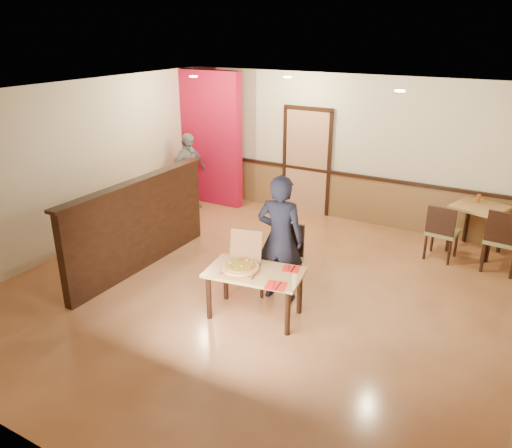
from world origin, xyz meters
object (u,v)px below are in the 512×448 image
Objects in this scene: side_chair_right at (503,239)px; pizza_box at (241,265)px; side_table at (478,216)px; side_chair_left at (442,230)px; diner at (280,239)px; passerby at (188,172)px; main_table at (255,278)px; condiment at (478,199)px; diner_chair at (284,257)px.

side_chair_right is 1.74× the size of pizza_box.
side_chair_right is 0.77m from side_table.
side_chair_left is 0.90m from side_chair_right.
pizza_box reaches higher than side_chair_left.
diner is (-2.63, -2.39, 0.34)m from side_chair_right.
side_chair_left is 0.78m from side_table.
side_table is 0.61× the size of passerby.
side_table is (0.46, 0.62, 0.13)m from side_chair_left.
passerby is at bearing -173.57° from side_table.
side_chair_left is (1.79, 3.00, -0.04)m from main_table.
side_chair_right reaches higher than condiment.
diner_chair is 4.02m from passerby.
main_table is 0.70m from diner.
diner is 4.11m from passerby.
condiment is at bearing 50.83° from main_table.
side_chair_left reaches higher than side_table.
diner_chair is 3.61m from side_table.
side_chair_left is 0.94m from condiment.
passerby is 5.54m from condiment.
main_table is at bearing 52.60° from side_chair_right.
side_chair_right reaches higher than side_table.
condiment is at bearing 49.08° from diner_chair.
condiment is at bearing -111.92° from side_chair_left.
diner_chair is 0.64× the size of passerby.
diner reaches higher than side_chair_right.
side_table is at bearing -134.72° from diner.
condiment is (2.15, 3.00, 0.34)m from diner_chair.
passerby is 4.34m from pizza_box.
diner_chair reaches higher than condiment.
side_table is 4.39m from pizza_box.
pizza_box is (3.11, -3.03, -0.08)m from passerby.
main_table is 1.37× the size of side_table.
side_table reaches higher than main_table.
side_chair_right is at bearing -57.05° from condiment.
side_chair_left is 6.38× the size of condiment.
passerby reaches higher than pizza_box.
side_chair_right is 5.99m from passerby.
pizza_box is at bearing -126.22° from passerby.
pizza_box reaches higher than side_table.
pizza_box reaches higher than condiment.
condiment is at bearing 44.20° from pizza_box.
side_chair_right is (0.90, -0.01, 0.05)m from side_chair_left.
main_table is at bearing 75.98° from diner.
main_table is 0.74× the size of diner.
side_table is (-0.44, 0.63, 0.08)m from side_chair_right.
side_chair_right is 3.57m from diner.
passerby is (-3.35, 2.39, -0.10)m from diner.
condiment is (5.48, 0.77, 0.10)m from passerby.
side_chair_right is 0.58× the size of diner.
diner is at bearing -126.00° from side_table.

